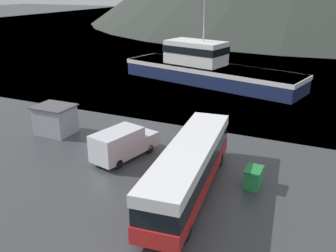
# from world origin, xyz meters

# --- Properties ---
(water_surface) EXTENTS (240.00, 240.00, 0.00)m
(water_surface) POSITION_xyz_m (0.00, 140.44, 0.00)
(water_surface) COLOR #475B6B
(water_surface) RESTS_ON ground
(tour_bus) EXTENTS (3.93, 12.92, 3.18)m
(tour_bus) POSITION_xyz_m (0.40, 9.63, 1.80)
(tour_bus) COLOR red
(tour_bus) RESTS_ON ground
(delivery_van) EXTENTS (3.25, 5.83, 2.35)m
(delivery_van) POSITION_xyz_m (-5.90, 12.15, 1.25)
(delivery_van) COLOR silver
(delivery_van) RESTS_ON ground
(fishing_boat) EXTENTS (25.45, 11.53, 11.93)m
(fishing_boat) POSITION_xyz_m (-7.98, 37.26, 1.92)
(fishing_boat) COLOR #19234C
(fishing_boat) RESTS_ON water_surface
(storage_bin) EXTENTS (1.05, 1.50, 1.32)m
(storage_bin) POSITION_xyz_m (3.91, 11.98, 0.67)
(storage_bin) COLOR green
(storage_bin) RESTS_ON ground
(dock_kiosk) EXTENTS (3.31, 2.72, 2.52)m
(dock_kiosk) POSITION_xyz_m (-13.92, 14.16, 1.27)
(dock_kiosk) COLOR #93999E
(dock_kiosk) RESTS_ON ground
(mooring_bollard) EXTENTS (0.37, 0.37, 0.84)m
(mooring_bollard) POSITION_xyz_m (-1.29, 19.26, 0.45)
(mooring_bollard) COLOR #4C4C51
(mooring_bollard) RESTS_ON ground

